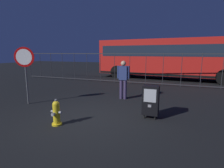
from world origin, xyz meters
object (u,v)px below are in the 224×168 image
Objects in this scene: fire_hydrant at (56,113)px; newspaper_box_primary at (151,100)px; stop_sign at (25,64)px; pedestrian at (123,78)px; bus_near at (168,57)px.

fire_hydrant is 0.73× the size of newspaper_box_primary.
stop_sign is 3.96m from pedestrian.
pedestrian is (0.88, 3.41, 0.60)m from fire_hydrant.
fire_hydrant is 3.57m from pedestrian.
stop_sign is 0.21× the size of bus_near.
fire_hydrant is at bearing -147.25° from newspaper_box_primary.
newspaper_box_primary is at bearing -84.83° from bus_near.
stop_sign is at bearing -177.40° from newspaper_box_primary.
newspaper_box_primary is at bearing 2.60° from stop_sign.
bus_near is at bearing 79.18° from pedestrian.
bus_near is at bearing 63.02° from stop_sign.
bus_near reaches higher than pedestrian.
fire_hydrant is at bearing -104.54° from pedestrian.
fire_hydrant is at bearing -28.45° from stop_sign.
stop_sign is at bearing -147.46° from pedestrian.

